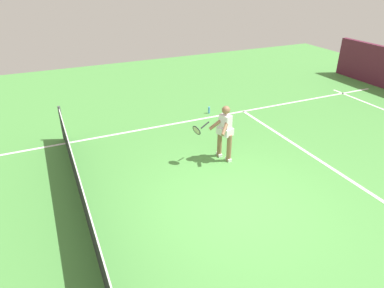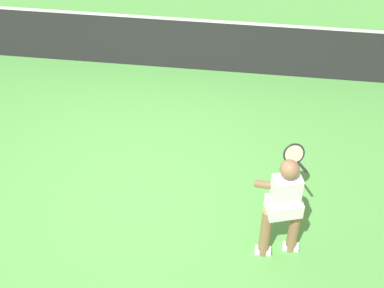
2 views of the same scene
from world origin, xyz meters
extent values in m
plane|color=#4C9342|center=(0.00, 0.00, 0.00)|extent=(27.15, 27.15, 0.00)
cube|color=#232326|center=(0.00, 3.18, 0.48)|extent=(9.89, 0.02, 0.97)
cube|color=white|center=(0.00, 3.18, 0.99)|extent=(9.89, 0.02, 0.04)
cylinder|color=#8C6647|center=(1.77, -0.79, 0.39)|extent=(0.13, 0.13, 0.78)
cylinder|color=#8C6647|center=(2.11, -0.68, 0.39)|extent=(0.13, 0.13, 0.78)
cube|color=white|center=(1.77, -0.79, 0.04)|extent=(0.20, 0.10, 0.08)
cube|color=white|center=(2.11, -0.68, 0.04)|extent=(0.20, 0.10, 0.08)
cube|color=white|center=(1.94, -0.74, 1.04)|extent=(0.36, 0.29, 0.52)
cube|color=white|center=(1.94, -0.74, 0.84)|extent=(0.46, 0.39, 0.20)
sphere|color=#8C6647|center=(1.94, -0.74, 1.44)|extent=(0.22, 0.22, 0.22)
cylinder|color=#8C6647|center=(1.75, -0.64, 1.06)|extent=(0.39, 0.41, 0.37)
cylinder|color=#8C6647|center=(2.04, -0.55, 1.06)|extent=(0.15, 0.49, 0.37)
cylinder|color=black|center=(2.14, -0.23, 1.02)|extent=(0.12, 0.29, 0.14)
torus|color=black|center=(2.05, 0.05, 0.96)|extent=(0.31, 0.20, 0.28)
cylinder|color=beige|center=(2.05, 0.05, 0.96)|extent=(0.26, 0.16, 0.23)
camera|label=1|loc=(-5.33, 3.51, 4.79)|focal=32.32mm
camera|label=2|loc=(1.44, -5.21, 5.71)|focal=52.25mm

